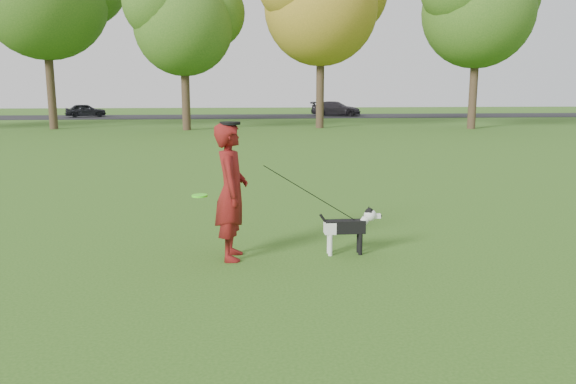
{
  "coord_description": "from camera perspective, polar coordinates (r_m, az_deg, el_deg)",
  "views": [
    {
      "loc": [
        -1.05,
        -7.83,
        2.53
      ],
      "look_at": [
        -0.3,
        0.51,
        0.95
      ],
      "focal_mm": 35.0,
      "sensor_mm": 36.0,
      "label": 1
    }
  ],
  "objects": [
    {
      "name": "road",
      "position": [
        47.91,
        -3.92,
        7.67
      ],
      "size": [
        120.0,
        7.0,
        0.02
      ],
      "primitive_type": "cube",
      "color": "black",
      "rests_on": "ground"
    },
    {
      "name": "ground",
      "position": [
        8.3,
        2.39,
        -7.08
      ],
      "size": [
        120.0,
        120.0,
        0.0
      ],
      "primitive_type": "plane",
      "color": "#285116",
      "rests_on": "ground"
    },
    {
      "name": "man_held_items",
      "position": [
        8.32,
        2.23,
        -0.13
      ],
      "size": [
        2.49,
        0.37,
        1.54
      ],
      "color": "#4BFF20",
      "rests_on": "ground"
    },
    {
      "name": "car_right",
      "position": [
        48.6,
        4.88,
        8.44
      ],
      "size": [
        4.56,
        2.9,
        1.23
      ],
      "primitive_type": "imported",
      "rotation": [
        0.0,
        0.0,
        1.27
      ],
      "color": "#242127",
      "rests_on": "road"
    },
    {
      "name": "tree_row",
      "position": [
        34.25,
        -6.05,
        18.83
      ],
      "size": [
        51.74,
        8.86,
        12.01
      ],
      "color": "#38281C",
      "rests_on": "ground"
    },
    {
      "name": "man",
      "position": [
        8.26,
        -5.78,
        0.03
      ],
      "size": [
        0.52,
        0.76,
        2.02
      ],
      "primitive_type": "imported",
      "rotation": [
        0.0,
        0.0,
        1.52
      ],
      "color": "#5F120D",
      "rests_on": "ground"
    },
    {
      "name": "car_left",
      "position": [
        49.46,
        -19.87,
        7.81
      ],
      "size": [
        3.45,
        2.21,
        1.09
      ],
      "primitive_type": "imported",
      "rotation": [
        0.0,
        0.0,
        1.88
      ],
      "color": "black",
      "rests_on": "road"
    },
    {
      "name": "dog",
      "position": [
        8.59,
        6.29,
        -3.4
      ],
      "size": [
        0.97,
        0.19,
        0.74
      ],
      "color": "black",
      "rests_on": "ground"
    }
  ]
}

